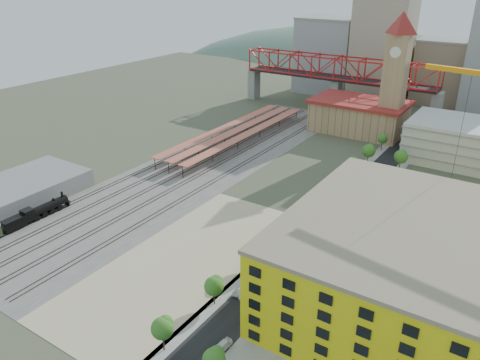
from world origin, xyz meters
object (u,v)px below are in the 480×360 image
Objects in this scene: site_trailer_d at (321,225)px; car_0 at (245,286)px; locomotive at (39,212)px; construction_building at (408,266)px; site_trailer_a at (258,287)px; site_trailer_c at (286,260)px; site_trailer_b at (273,273)px; clock_tower at (397,65)px.

car_0 is (-3.00, -31.61, -0.62)m from site_trailer_d.
locomotive is 63.20m from car_0.
construction_building is 29.78m from site_trailer_a.
car_0 is (63.00, 4.88, -1.21)m from locomotive.
site_trailer_d is at bearing 105.42° from site_trailer_c.
site_trailer_c is (66.00, 17.38, -0.61)m from locomotive.
site_trailer_a is at bearing -74.58° from site_trailer_c.
site_trailer_c is at bearing 179.79° from construction_building.
site_trailer_d is (0.00, 24.92, 0.11)m from site_trailer_b.
construction_building is 5.26× the size of site_trailer_c.
site_trailer_d is at bearing 143.55° from construction_building.
construction_building is 5.43× the size of site_trailer_a.
clock_tower reaches higher than construction_building.
site_trailer_c is at bearing 100.67° from site_trailer_b.
site_trailer_c is 2.29× the size of car_0.
construction_building is at bearing 41.52° from site_trailer_a.
clock_tower is 5.58× the size of site_trailer_a.
construction_building is at bearing 15.22° from site_trailer_c.
site_trailer_a is (66.00, 5.27, -0.65)m from locomotive.
site_trailer_b is 0.93× the size of site_trailer_c.
site_trailer_c is at bearing -85.42° from clock_tower.
locomotive is at bearing -158.73° from site_trailer_a.
site_trailer_d is at bearing 28.94° from locomotive.
locomotive is 66.21m from site_trailer_a.
locomotive is 2.14× the size of site_trailer_c.
clock_tower reaches higher than site_trailer_d.
construction_building is 5.19× the size of site_trailer_d.
site_trailer_c is (-26.00, 0.09, -8.09)m from construction_building.
site_trailer_a is 2.22× the size of car_0.
site_trailer_d is at bearing 100.67° from site_trailer_b.
construction_building is 93.91m from locomotive.
clock_tower reaches higher than site_trailer_a.
site_trailer_a is 31.23m from site_trailer_d.
construction_building is at bearing 23.06° from site_trailer_b.
site_trailer_a reaches higher than site_trailer_b.
site_trailer_a is at bearing -85.91° from clock_tower.
clock_tower is 5.40× the size of site_trailer_c.
clock_tower reaches higher than car_0.
clock_tower is 115.94m from car_0.
site_trailer_c reaches higher than car_0.
car_0 is at bearing -156.00° from site_trailer_a.
clock_tower reaches higher than site_trailer_c.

